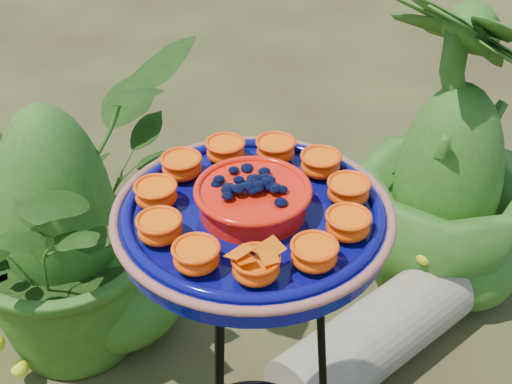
% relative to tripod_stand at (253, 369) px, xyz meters
% --- Properties ---
extents(tripod_stand, '(0.37, 0.37, 0.78)m').
position_rel_tripod_stand_xyz_m(tripod_stand, '(0.00, 0.00, 0.00)').
color(tripod_stand, black).
rests_on(tripod_stand, ground).
extents(feeder_dish, '(0.52, 0.52, 0.09)m').
position_rel_tripod_stand_xyz_m(feeder_dish, '(-0.00, -0.00, 0.34)').
color(feeder_dish, '#070857').
rests_on(feeder_dish, tripod_stand).
extents(driftwood_log, '(0.60, 0.46, 0.19)m').
position_rel_tripod_stand_xyz_m(driftwood_log, '(0.38, 0.36, -0.38)').
color(driftwood_log, gray).
rests_on(driftwood_log, ground).
extents(shrub_back_left, '(0.88, 0.91, 0.78)m').
position_rel_tripod_stand_xyz_m(shrub_back_left, '(-0.37, 0.64, -0.09)').
color(shrub_back_left, '#274E14').
rests_on(shrub_back_left, ground).
extents(shrub_back_right, '(0.68, 0.68, 0.89)m').
position_rel_tripod_stand_xyz_m(shrub_back_right, '(0.65, 0.65, -0.03)').
color(shrub_back_right, '#274E14').
rests_on(shrub_back_right, ground).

